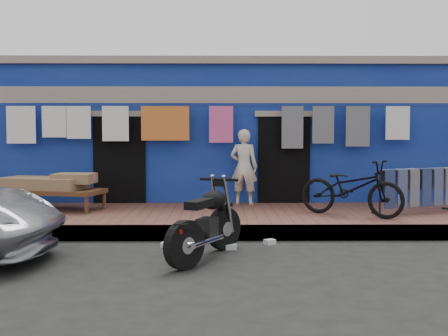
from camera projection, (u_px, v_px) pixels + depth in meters
ground at (225, 262)px, 7.54m from camera, size 80.00×80.00×0.00m
sidewalk at (224, 219)px, 10.53m from camera, size 28.00×3.00×0.25m
curb at (224, 233)px, 9.08m from camera, size 28.00×0.10×0.25m
building at (222, 135)px, 14.41m from camera, size 12.20×5.20×3.36m
clothesline at (203, 129)px, 11.67m from camera, size 10.06×0.06×2.10m
seated_person at (244, 167)px, 11.68m from camera, size 0.64×0.50×1.57m
bicycle at (351, 182)px, 10.05m from camera, size 1.96×1.66×1.24m
motorcycle at (206, 220)px, 7.73m from camera, size 1.79×2.10×1.09m
charpoy at (53, 192)px, 10.89m from camera, size 2.48×1.93×0.68m
jeans_rack at (417, 190)px, 10.48m from camera, size 2.03×1.61×0.86m
litter_a at (231, 247)px, 8.38m from camera, size 0.18×0.14×0.08m
litter_b at (270, 242)px, 8.75m from camera, size 0.20×0.19×0.08m
litter_c at (167, 245)px, 8.56m from camera, size 0.18×0.21×0.07m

